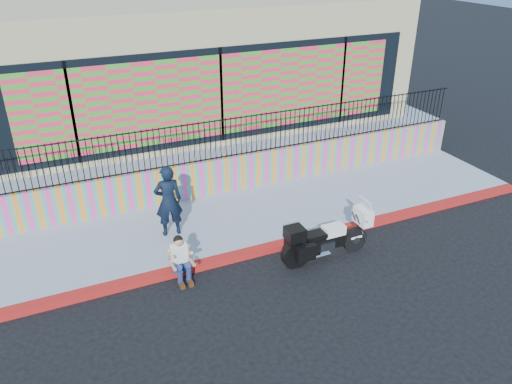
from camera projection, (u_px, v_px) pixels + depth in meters
ground at (282, 247)px, 12.65m from camera, size 90.00×90.00×0.00m
red_curb at (282, 245)px, 12.61m from camera, size 16.00×0.30×0.15m
sidewalk at (255, 215)px, 13.95m from camera, size 16.00×3.00×0.15m
mural_wall at (234, 173)px, 14.97m from camera, size 16.00×0.20×1.10m
metal_fence at (233, 137)px, 14.45m from camera, size 15.80×0.04×1.20m
elevated_platform at (185, 124)px, 19.15m from camera, size 16.00×10.00×1.25m
storefront_building at (182, 56)px, 17.78m from camera, size 14.00×8.06×4.00m
police_motorcycle at (325, 238)px, 11.94m from camera, size 2.30×0.76×1.43m
police_officer at (168, 201)px, 12.53m from camera, size 0.73×0.51×1.91m
seated_man at (181, 263)px, 11.27m from camera, size 0.54×0.71×1.06m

